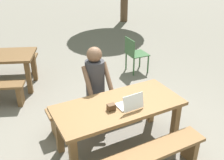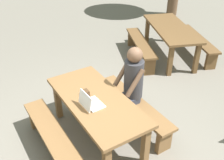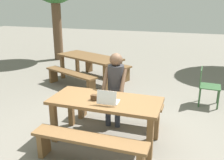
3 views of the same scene
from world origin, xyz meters
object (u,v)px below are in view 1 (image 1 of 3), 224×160
at_px(laptop, 130,104).
at_px(picnic_table_front, 119,111).
at_px(plastic_chair, 135,54).
at_px(small_pouch, 111,107).
at_px(person_seated, 96,82).

bearing_deg(laptop, picnic_table_front, -57.69).
distance_m(laptop, plastic_chair, 2.72).
bearing_deg(small_pouch, laptop, -13.63).
height_order(picnic_table_front, small_pouch, small_pouch).
relative_size(picnic_table_front, plastic_chair, 2.14).
bearing_deg(plastic_chair, laptop, 149.37).
bearing_deg(small_pouch, person_seated, 81.12).
relative_size(small_pouch, person_seated, 0.08).
height_order(small_pouch, person_seated, person_seated).
distance_m(person_seated, plastic_chair, 2.22).
relative_size(small_pouch, plastic_chair, 0.13).
xyz_separation_m(laptop, small_pouch, (-0.25, 0.06, -0.01)).
xyz_separation_m(picnic_table_front, laptop, (0.09, -0.14, 0.17)).
xyz_separation_m(small_pouch, person_seated, (0.11, 0.72, 0.01)).
xyz_separation_m(laptop, person_seated, (-0.13, 0.79, -0.01)).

